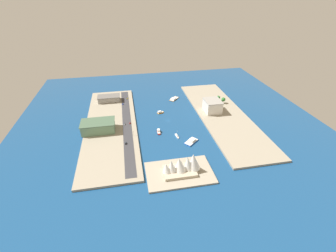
{
  "coord_description": "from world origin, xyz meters",
  "views": [
    {
      "loc": [
        56.66,
        292.67,
        171.07
      ],
      "look_at": [
        4.17,
        17.89,
        1.37
      ],
      "focal_mm": 24.82,
      "sensor_mm": 36.0,
      "label": 1
    }
  ],
  "objects": [
    {
      "name": "tugboat_red",
      "position": [
        19.35,
        30.13,
        1.64
      ],
      "size": [
        4.67,
        13.24,
        4.41
      ],
      "color": "red",
      "rests_on": "ground_plane"
    },
    {
      "name": "barge_flat_brown",
      "position": [
        -23.13,
        -70.94,
        1.08
      ],
      "size": [
        20.57,
        21.49,
        3.03
      ],
      "color": "brown",
      "rests_on": "ground_plane"
    },
    {
      "name": "hatchback_blue",
      "position": [
        65.26,
        -62.48,
        3.5
      ],
      "size": [
        1.88,
        4.72,
        1.49
      ],
      "color": "black",
      "rests_on": "road_strip"
    },
    {
      "name": "quay_east",
      "position": [
        83.2,
        0.0,
        1.31
      ],
      "size": [
        70.0,
        240.0,
        2.62
      ],
      "primitive_type": "cube",
      "color": "#9E937F",
      "rests_on": "ground_plane"
    },
    {
      "name": "sailboat_small_white",
      "position": [
        -2.79,
        44.07,
        0.98
      ],
      "size": [
        3.84,
        11.64,
        10.6
      ],
      "color": "white",
      "rests_on": "ground_plane"
    },
    {
      "name": "carpark_squat_concrete",
      "position": [
        87.31,
        -79.41,
        7.46
      ],
      "size": [
        37.05,
        19.61,
        9.61
      ],
      "color": "gray",
      "rests_on": "quay_east"
    },
    {
      "name": "pickup_red",
      "position": [
        56.51,
        2.72,
        3.56
      ],
      "size": [
        1.94,
        4.43,
        1.6
      ],
      "color": "black",
      "rests_on": "road_strip"
    },
    {
      "name": "hotel_broad_white",
      "position": [
        -71.17,
        -10.93,
        11.97
      ],
      "size": [
        24.26,
        28.35,
        18.64
      ],
      "color": "silver",
      "rests_on": "quay_west"
    },
    {
      "name": "quay_west",
      "position": [
        -83.2,
        0.0,
        1.31
      ],
      "size": [
        70.0,
        240.0,
        2.62
      ],
      "primitive_type": "cube",
      "color": "#9E937F",
      "rests_on": "ground_plane"
    },
    {
      "name": "park_tree_cluster",
      "position": [
        -97.29,
        -39.75,
        9.2
      ],
      "size": [
        11.52,
        16.21,
        10.11
      ],
      "color": "brown",
      "rests_on": "quay_west"
    },
    {
      "name": "peninsula_point",
      "position": [
        10.11,
        113.49,
        1.0
      ],
      "size": [
        70.5,
        44.65,
        2.0
      ],
      "primitive_type": "cube",
      "color": "#A89E89",
      "rests_on": "ground_plane"
    },
    {
      "name": "van_white",
      "position": [
        64.23,
        3.8,
        3.52
      ],
      "size": [
        1.85,
        4.52,
        1.53
      ],
      "color": "black",
      "rests_on": "road_strip"
    },
    {
      "name": "taxi_yellow_cab",
      "position": [
        57.03,
        -83.59,
        3.49
      ],
      "size": [
        1.94,
        5.04,
        1.45
      ],
      "color": "black",
      "rests_on": "road_strip"
    },
    {
      "name": "water_taxi_orange",
      "position": [
        8.42,
        -24.93,
        1.51
      ],
      "size": [
        11.12,
        7.69,
        3.92
      ],
      "color": "orange",
      "rests_on": "ground_plane"
    },
    {
      "name": "road_strip",
      "position": [
        60.79,
        0.0,
        2.7
      ],
      "size": [
        12.17,
        228.0,
        0.15
      ],
      "primitive_type": "cube",
      "color": "#38383D",
      "rests_on": "quay_east"
    },
    {
      "name": "opera_landmark",
      "position": [
        6.72,
        113.49,
        11.1
      ],
      "size": [
        41.73,
        22.61,
        22.5
      ],
      "color": "#BCAD93",
      "rests_on": "peninsula_point"
    },
    {
      "name": "catamaran_blue",
      "position": [
        -18.2,
        60.04,
        1.34
      ],
      "size": [
        20.87,
        19.75,
        3.78
      ],
      "color": "blue",
      "rests_on": "ground_plane"
    },
    {
      "name": "terminal_long_green",
      "position": [
        98.65,
        14.63,
        9.75
      ],
      "size": [
        44.36,
        26.64,
        14.2
      ],
      "color": "slate",
      "rests_on": "quay_east"
    },
    {
      "name": "traffic_light_waterfront",
      "position": [
        53.62,
        35.05,
        6.96
      ],
      "size": [
        0.36,
        0.36,
        6.5
      ],
      "color": "black",
      "rests_on": "quay_east"
    },
    {
      "name": "suv_black",
      "position": [
        64.01,
        52.01,
        3.57
      ],
      "size": [
        2.15,
        4.42,
        1.64
      ],
      "color": "black",
      "rests_on": "road_strip"
    },
    {
      "name": "ground_plane",
      "position": [
        0.0,
        0.0,
        0.0
      ],
      "size": [
        440.0,
        440.0,
        0.0
      ],
      "primitive_type": "plane",
      "color": "navy"
    }
  ]
}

